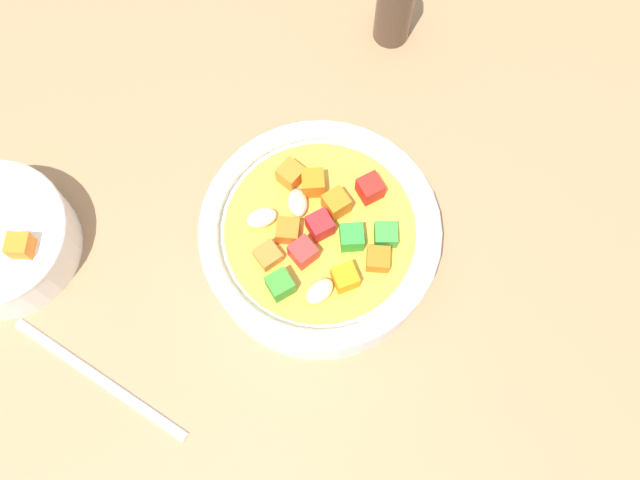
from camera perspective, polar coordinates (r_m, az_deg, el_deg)
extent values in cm
cube|color=#9E754F|center=(54.47, 0.00, -1.28)|extent=(140.00, 140.00, 2.00)
cylinder|color=white|center=(51.48, 0.00, -0.16)|extent=(16.40, 16.40, 4.32)
torus|color=white|center=(49.04, 0.00, 0.85)|extent=(16.85, 16.85, 1.44)
cylinder|color=gold|center=(49.26, 0.00, 0.76)|extent=(13.27, 13.27, 0.40)
cube|color=#388C2A|center=(47.02, -3.20, -3.59)|extent=(1.98, 1.98, 1.69)
cube|color=red|center=(49.44, 4.02, 4.14)|extent=(1.95, 1.95, 1.70)
cube|color=green|center=(48.03, 2.54, 0.21)|extent=(1.65, 1.65, 1.67)
cube|color=red|center=(47.68, -1.36, -0.99)|extent=(2.08, 2.08, 1.62)
cube|color=orange|center=(49.48, -0.03, 4.65)|extent=(1.66, 1.66, 1.74)
cube|color=orange|center=(48.01, -4.19, -1.23)|extent=(2.05, 2.05, 1.07)
cube|color=red|center=(48.34, -0.38, 1.33)|extent=(1.96, 1.96, 1.66)
cube|color=orange|center=(49.83, -2.36, 5.25)|extent=(2.16, 2.16, 1.63)
ellipsoid|color=beige|center=(49.06, -4.67, 1.78)|extent=(2.36, 1.75, 0.91)
ellipsoid|color=beige|center=(47.18, -0.03, -4.09)|extent=(2.54, 2.33, 1.01)
cube|color=orange|center=(47.86, 4.66, -1.53)|extent=(1.84, 1.84, 1.25)
cube|color=orange|center=(48.42, -2.62, 0.97)|extent=(1.87, 1.87, 1.38)
cube|color=green|center=(48.52, 5.28, 0.44)|extent=(1.74, 1.74, 1.19)
cube|color=orange|center=(47.22, 2.01, -3.01)|extent=(1.82, 1.82, 1.50)
ellipsoid|color=beige|center=(49.34, -1.80, 3.00)|extent=(1.48, 2.20, 0.92)
cube|color=orange|center=(48.83, 1.30, 2.92)|extent=(2.02, 2.02, 1.79)
cylinder|color=silver|center=(53.18, -17.23, -10.49)|extent=(11.73, 10.47, 0.77)
cylinder|color=white|center=(56.89, -24.21, -0.10)|extent=(11.00, 11.00, 3.59)
cube|color=orange|center=(53.23, -22.85, -0.41)|extent=(1.85, 1.85, 1.55)
cylinder|color=#4C3828|center=(60.11, 5.96, 17.95)|extent=(3.01, 3.01, 6.76)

